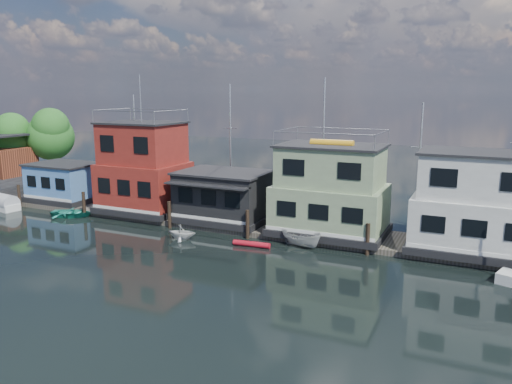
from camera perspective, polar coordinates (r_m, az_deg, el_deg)
The scene contains 15 objects.
ground at distance 31.79m, azimuth -13.29°, elevation -8.92°, with size 160.00×160.00×0.00m, color black.
dock at distance 41.33m, azimuth -3.04°, elevation -3.52°, with size 48.00×5.00×0.40m, color #595147.
houseboat_blue at distance 51.63m, azimuth -21.03°, elevation 1.05°, with size 6.40×4.90×3.66m.
houseboat_red at distance 45.04m, azimuth -12.71°, elevation 2.55°, with size 7.40×5.90×11.86m.
houseboat_dark at distance 41.02m, azimuth -3.70°, elevation -0.46°, with size 7.40×6.10×4.06m.
houseboat_green at distance 37.43m, azimuth 8.49°, elevation 0.04°, with size 8.40×5.90×7.03m.
houseboat_white at distance 36.02m, azimuth 23.93°, elevation -1.33°, with size 8.40×5.90×6.66m.
pilings at distance 38.89m, azimuth -5.42°, elevation -3.16°, with size 42.28×0.28×2.20m.
background_masts at distance 43.87m, azimuth 6.10°, elevation 4.44°, with size 36.40×0.16×12.00m.
shore at distance 63.40m, azimuth -26.68°, elevation 3.70°, with size 12.40×15.72×8.24m.
motorboat at distance 35.64m, azimuth 5.21°, elevation -5.29°, with size 1.26×3.36×1.30m, color beige.
dinghy_teal at distance 46.78m, azimuth -20.30°, elevation -2.22°, with size 2.58×3.61×0.75m, color teal.
tarp_runabout at distance 52.36m, azimuth -27.07°, elevation -1.12°, with size 4.12×2.21×1.59m.
dinghy_white at distance 37.69m, azimuth -8.48°, elevation -4.55°, with size 1.87×2.16×1.14m, color silver.
red_kayak at distance 35.68m, azimuth -0.52°, elevation -5.97°, with size 0.40×0.40×2.74m, color #AA1220.
Camera 1 is at (18.69, -23.24, 10.99)m, focal length 35.00 mm.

